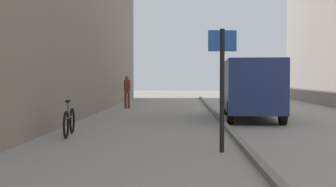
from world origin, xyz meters
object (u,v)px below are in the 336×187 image
at_px(street_sign_post, 222,79).
at_px(bicycle_leaning, 69,122).
at_px(delivery_van, 251,87).
at_px(pedestrian_main_foreground, 127,90).

bearing_deg(street_sign_post, bicycle_leaning, -37.54).
bearing_deg(street_sign_post, delivery_van, -108.87).
bearing_deg(bicycle_leaning, street_sign_post, -38.08).
bearing_deg(delivery_van, pedestrian_main_foreground, 138.06).
distance_m(street_sign_post, bicycle_leaning, 4.75).
xyz_separation_m(delivery_van, street_sign_post, (-1.79, -7.49, 0.34)).
distance_m(delivery_van, street_sign_post, 7.70).
bearing_deg(bicycle_leaning, pedestrian_main_foreground, 82.84).
bearing_deg(bicycle_leaning, delivery_van, 35.57).
xyz_separation_m(pedestrian_main_foreground, delivery_van, (5.47, -5.57, 0.24)).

